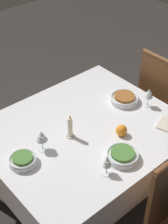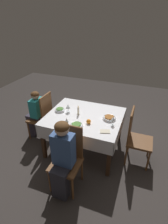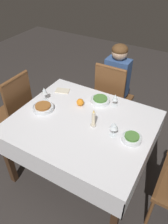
{
  "view_description": "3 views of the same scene",
  "coord_description": "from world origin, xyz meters",
  "px_view_note": "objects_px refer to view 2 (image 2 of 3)",
  "views": [
    {
      "loc": [
        1.18,
        1.37,
        2.34
      ],
      "look_at": [
        0.01,
        0.02,
        0.93
      ],
      "focal_mm": 55.0,
      "sensor_mm": 36.0,
      "label": 1
    },
    {
      "loc": [
        -0.95,
        2.55,
        2.38
      ],
      "look_at": [
        0.01,
        -0.01,
        0.83
      ],
      "focal_mm": 28.0,
      "sensor_mm": 36.0,
      "label": 2
    },
    {
      "loc": [
        0.82,
        -1.38,
        2.15
      ],
      "look_at": [
        0.01,
        0.0,
        0.88
      ],
      "focal_mm": 35.0,
      "sensor_mm": 36.0,
      "label": 3
    }
  ],
  "objects_px": {
    "chair_west": "(136,136)",
    "napkin_red_folded": "(105,131)",
    "bowl_west": "(109,118)",
    "chair_east": "(43,115)",
    "orange_fruit": "(89,121)",
    "wine_glass_north": "(67,121)",
    "person_child_teal": "(35,112)",
    "candle_centerpiece": "(78,111)",
    "dining_table": "(84,120)",
    "person_adult_denim": "(62,156)",
    "wine_glass_east": "(68,107)",
    "chair_north": "(68,156)",
    "bowl_north": "(76,125)",
    "wine_glass_west": "(113,119)",
    "bowl_east": "(60,110)"
  },
  "relations": [
    {
      "from": "wine_glass_east",
      "to": "wine_glass_west",
      "type": "relative_size",
      "value": 0.98
    },
    {
      "from": "chair_west",
      "to": "person_child_teal",
      "type": "height_order",
      "value": "person_child_teal"
    },
    {
      "from": "dining_table",
      "to": "wine_glass_east",
      "type": "distance_m",
      "value": 0.39
    },
    {
      "from": "chair_east",
      "to": "wine_glass_west",
      "type": "xyz_separation_m",
      "value": [
        -1.48,
        0.17,
        0.32
      ]
    },
    {
      "from": "bowl_east",
      "to": "wine_glass_east",
      "type": "height_order",
      "value": "wine_glass_east"
    },
    {
      "from": "bowl_north",
      "to": "candle_centerpiece",
      "type": "bearing_deg",
      "value": -72.52
    },
    {
      "from": "orange_fruit",
      "to": "napkin_red_folded",
      "type": "bearing_deg",
      "value": 157.48
    },
    {
      "from": "bowl_north",
      "to": "napkin_red_folded",
      "type": "bearing_deg",
      "value": -176.41
    },
    {
      "from": "wine_glass_west",
      "to": "candle_centerpiece",
      "type": "bearing_deg",
      "value": -9.62
    },
    {
      "from": "chair_west",
      "to": "wine_glass_north",
      "type": "xyz_separation_m",
      "value": [
        1.1,
        0.41,
        0.31
      ]
    },
    {
      "from": "bowl_east",
      "to": "wine_glass_east",
      "type": "xyz_separation_m",
      "value": [
        -0.17,
        -0.02,
        0.08
      ]
    },
    {
      "from": "chair_north",
      "to": "bowl_north",
      "type": "relative_size",
      "value": 4.82
    },
    {
      "from": "wine_glass_north",
      "to": "orange_fruit",
      "type": "relative_size",
      "value": 1.8
    },
    {
      "from": "person_adult_denim",
      "to": "bowl_north",
      "type": "distance_m",
      "value": 0.63
    },
    {
      "from": "bowl_west",
      "to": "chair_west",
      "type": "bearing_deg",
      "value": 176.89
    },
    {
      "from": "wine_glass_north",
      "to": "bowl_west",
      "type": "relative_size",
      "value": 0.64
    },
    {
      "from": "wine_glass_east",
      "to": "wine_glass_west",
      "type": "distance_m",
      "value": 0.89
    },
    {
      "from": "chair_west",
      "to": "wine_glass_east",
      "type": "xyz_separation_m",
      "value": [
        1.27,
        -0.01,
        0.32
      ]
    },
    {
      "from": "chair_east",
      "to": "orange_fruit",
      "type": "relative_size",
      "value": 12.96
    },
    {
      "from": "chair_east",
      "to": "bowl_east",
      "type": "relative_size",
      "value": 5.71
    },
    {
      "from": "chair_east",
      "to": "orange_fruit",
      "type": "height_order",
      "value": "chair_east"
    },
    {
      "from": "person_child_teal",
      "to": "candle_centerpiece",
      "type": "distance_m",
      "value": 1.03
    },
    {
      "from": "dining_table",
      "to": "person_adult_denim",
      "type": "distance_m",
      "value": 1.0
    },
    {
      "from": "dining_table",
      "to": "chair_north",
      "type": "distance_m",
      "value": 0.85
    },
    {
      "from": "chair_east",
      "to": "wine_glass_west",
      "type": "bearing_deg",
      "value": 83.62
    },
    {
      "from": "chair_north",
      "to": "person_adult_denim",
      "type": "bearing_deg",
      "value": -90.0
    },
    {
      "from": "wine_glass_west",
      "to": "orange_fruit",
      "type": "distance_m",
      "value": 0.41
    },
    {
      "from": "dining_table",
      "to": "bowl_north",
      "type": "relative_size",
      "value": 6.35
    },
    {
      "from": "bowl_east",
      "to": "napkin_red_folded",
      "type": "height_order",
      "value": "bowl_east"
    },
    {
      "from": "chair_north",
      "to": "bowl_west",
      "type": "height_order",
      "value": "chair_north"
    },
    {
      "from": "dining_table",
      "to": "bowl_west",
      "type": "xyz_separation_m",
      "value": [
        -0.45,
        -0.04,
        0.11
      ]
    },
    {
      "from": "chair_west",
      "to": "napkin_red_folded",
      "type": "distance_m",
      "value": 0.63
    },
    {
      "from": "dining_table",
      "to": "wine_glass_north",
      "type": "distance_m",
      "value": 0.47
    },
    {
      "from": "chair_west",
      "to": "napkin_red_folded",
      "type": "relative_size",
      "value": 5.62
    },
    {
      "from": "chair_west",
      "to": "person_child_teal",
      "type": "distance_m",
      "value": 2.06
    },
    {
      "from": "person_child_teal",
      "to": "wine_glass_east",
      "type": "xyz_separation_m",
      "value": [
        -0.78,
        0.03,
        0.29
      ]
    },
    {
      "from": "bowl_north",
      "to": "bowl_east",
      "type": "distance_m",
      "value": 0.63
    },
    {
      "from": "chair_east",
      "to": "chair_west",
      "type": "relative_size",
      "value": 1.0
    },
    {
      "from": "bowl_east",
      "to": "napkin_red_folded",
      "type": "distance_m",
      "value": 1.04
    },
    {
      "from": "bowl_north",
      "to": "bowl_west",
      "type": "distance_m",
      "value": 0.61
    },
    {
      "from": "person_child_teal",
      "to": "bowl_north",
      "type": "xyz_separation_m",
      "value": [
        -1.12,
        0.43,
        0.21
      ]
    },
    {
      "from": "person_child_teal",
      "to": "napkin_red_folded",
      "type": "relative_size",
      "value": 5.8
    },
    {
      "from": "bowl_north",
      "to": "wine_glass_west",
      "type": "xyz_separation_m",
      "value": [
        -0.54,
        -0.26,
        0.08
      ]
    },
    {
      "from": "bowl_west",
      "to": "candle_centerpiece",
      "type": "bearing_deg",
      "value": 4.07
    },
    {
      "from": "bowl_north",
      "to": "bowl_west",
      "type": "relative_size",
      "value": 0.95
    },
    {
      "from": "wine_glass_west",
      "to": "chair_east",
      "type": "bearing_deg",
      "value": -6.38
    },
    {
      "from": "orange_fruit",
      "to": "bowl_north",
      "type": "bearing_deg",
      "value": 46.27
    },
    {
      "from": "wine_glass_north",
      "to": "candle_centerpiece",
      "type": "xyz_separation_m",
      "value": [
        -0.04,
        -0.4,
        -0.02
      ]
    },
    {
      "from": "chair_west",
      "to": "candle_centerpiece",
      "type": "distance_m",
      "value": 1.1
    },
    {
      "from": "chair_west",
      "to": "bowl_north",
      "type": "height_order",
      "value": "chair_west"
    }
  ]
}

